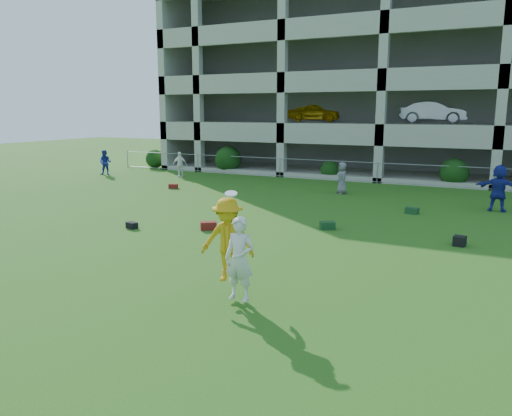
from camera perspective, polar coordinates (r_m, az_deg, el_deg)
The scene contains 15 objects.
ground at distance 11.78m, azimuth -7.85°, elevation -9.12°, with size 100.00×100.00×0.00m, color #235114.
bystander_a at distance 33.26m, azimuth -16.83°, elevation 4.99°, with size 0.77×0.60×1.58m, color #202896.
bystander_b at distance 31.21m, azimuth -8.70°, elevation 4.94°, with size 0.91×0.38×1.55m, color white.
bystander_c at distance 24.93m, azimuth 9.82°, elevation 3.39°, with size 0.76×0.50×1.56m, color slate.
bystander_d at distance 22.49m, azimuth 25.99°, elevation 2.06°, with size 1.77×0.57×1.91m, color #202996.
bag_red_a at distance 17.27m, azimuth -5.45°, elevation -2.04°, with size 0.55×0.30×0.28m, color #5E1A10.
bag_black_b at distance 17.93m, azimuth -14.00°, elevation -1.93°, with size 0.40×0.25×0.22m, color black.
bag_green_c at distance 17.47m, azimuth 8.16°, elevation -1.99°, with size 0.50×0.35×0.26m, color #12341A.
crate_d at distance 16.39m, azimuth 22.25°, elevation -3.51°, with size 0.35×0.35×0.30m, color black.
bag_red_f at distance 26.70m, azimuth -9.44°, elevation 2.47°, with size 0.45×0.28×0.24m, color #5C1B0F.
bag_green_g at distance 20.82m, azimuth 17.40°, elevation -0.29°, with size 0.50×0.30×0.25m, color #14391C.
frisbee_contest at distance 10.77m, azimuth -2.95°, elevation -4.13°, with size 1.55×1.20×2.19m.
parking_garage at distance 37.39m, azimuth 17.14°, elevation 13.62°, with size 30.00×14.00×12.00m.
fence at distance 29.00m, azimuth 13.70°, elevation 3.96°, with size 36.06×0.06×1.20m.
shrub_row at distance 28.96m, azimuth 23.01°, elevation 5.18°, with size 34.38×2.52×3.50m.
Camera 1 is at (6.28, -9.10, 4.04)m, focal length 35.00 mm.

